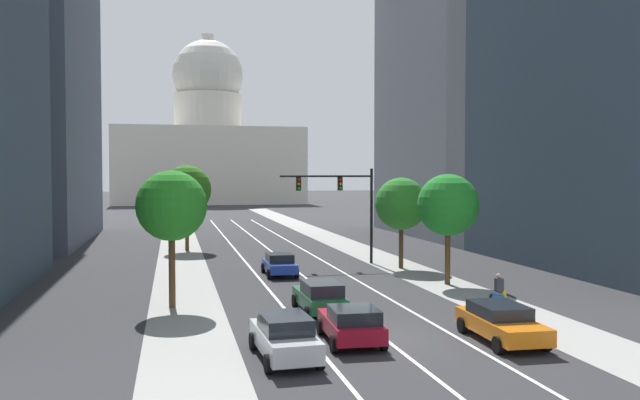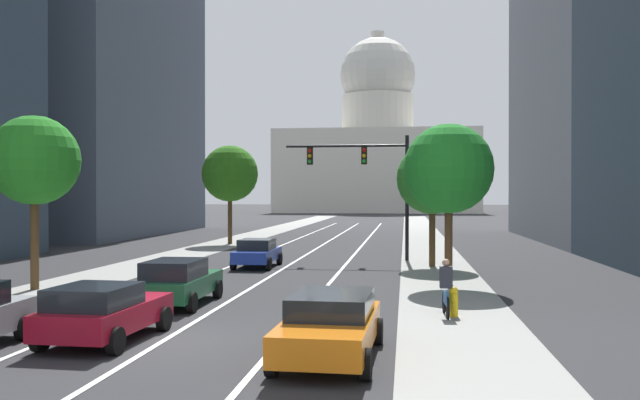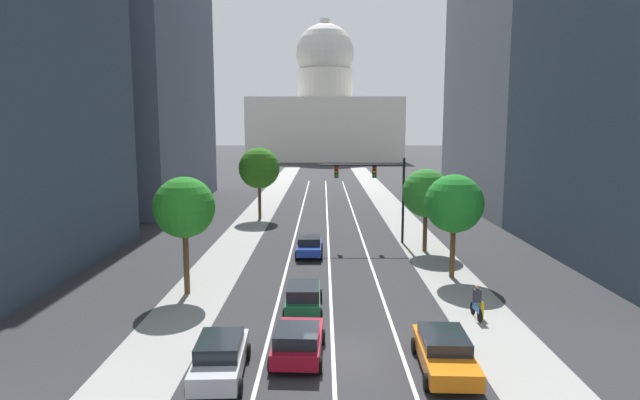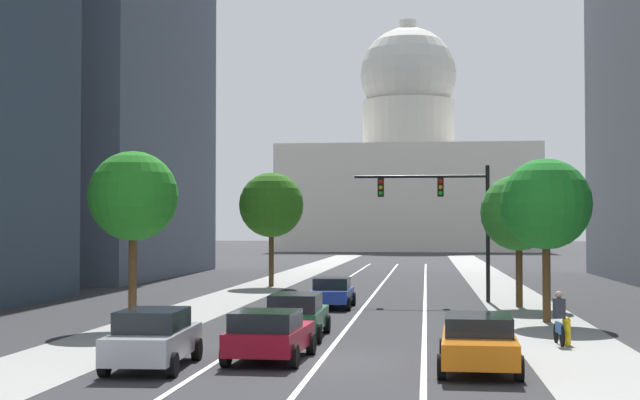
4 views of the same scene
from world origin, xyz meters
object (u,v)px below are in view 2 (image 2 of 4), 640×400
Objects in this scene: car_orange at (330,324)px; cyclist at (446,288)px; street_tree_near_left at (230,174)px; fire_hydrant at (454,301)px; street_tree_mid_left at (34,161)px; car_blue at (257,253)px; street_tree_near_right at (449,169)px; traffic_signal_mast at (369,172)px; car_green at (179,281)px; capitol_building at (378,151)px; car_crimson at (103,311)px; street_tree_far_right at (432,179)px.

car_orange is 6.26m from cyclist.
street_tree_near_left is at bearing 23.69° from cyclist.
street_tree_mid_left is at bearing 165.88° from fire_hydrant.
street_tree_near_left is 1.09× the size of street_tree_mid_left.
fire_hydrant is (8.81, -12.85, -0.27)m from car_blue.
street_tree_near_right reaches higher than car_blue.
car_blue is 8.05m from traffic_signal_mast.
car_green is 4.88× the size of fire_hydrant.
car_blue is at bearing 19.21° from car_orange.
capitol_building is 9.97× the size of car_crimson.
capitol_building is at bearing 3.76° from car_orange.
street_tree_near_left is at bearing 11.93° from car_crimson.
street_tree_near_left is at bearing 20.21° from car_orange.
car_green is 5.54m from car_crimson.
capitol_building is 97.66m from street_tree_near_left.
capitol_building is 5.70× the size of street_tree_near_left.
car_green is 0.64× the size of traffic_signal_mast.
fire_hydrant is 8.42m from street_tree_near_right.
street_tree_near_left is (-5.49, 27.35, 4.40)m from car_green.
car_orange is 0.74× the size of street_tree_near_right.
car_orange is at bearing -37.15° from street_tree_mid_left.
cyclist is 0.27× the size of street_tree_far_right.
street_tree_near_right is (3.71, -9.86, -0.22)m from traffic_signal_mast.
fire_hydrant is at bearing -27.20° from car_orange.
traffic_signal_mast is at bearing -11.52° from car_crimson.
car_orange is 1.17× the size of car_blue.
street_tree_near_left reaches higher than street_tree_near_right.
car_crimson is at bearing -51.60° from street_tree_mid_left.
capitol_building is 126.28m from fire_hydrant.
car_orange is 6.33m from fire_hydrant.
cyclist reaches higher than car_blue.
street_tree_mid_left is at bearing 54.73° from car_orange.
car_crimson is (-0.01, -5.54, -0.04)m from car_green.
traffic_signal_mast is at bearing 7.79° from cyclist.
traffic_signal_mast reaches higher than car_green.
street_tree_far_right is at bearing 93.09° from street_tree_near_right.
street_tree_far_right is at bearing -80.43° from car_blue.
street_tree_far_right reaches higher than fire_hydrant.
car_blue is at bearing -0.61° from car_green.
street_tree_mid_left is (-6.71, -8.95, 4.19)m from car_blue.
street_tree_near_left is at bearing 134.20° from traffic_signal_mast.
capitol_building reaches higher than street_tree_near_left.
street_tree_far_right is at bearing -6.71° from car_orange.
car_orange is 0.77× the size of street_tree_far_right.
car_green is 0.92× the size of car_orange.
cyclist is at bearing -145.99° from car_blue.
capitol_building is 108.67m from traffic_signal_mast.
car_blue is 4.50× the size of fire_hydrant.
car_orange is 0.72× the size of street_tree_mid_left.
car_blue is 9.59m from street_tree_far_right.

